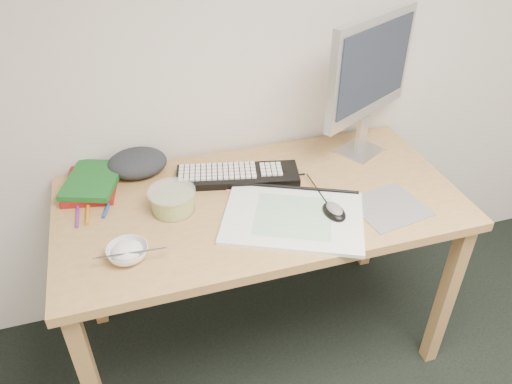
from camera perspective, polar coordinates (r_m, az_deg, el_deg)
desk at (r=1.80m, az=0.42°, el=-2.90°), size 1.40×0.70×0.75m
mousepad at (r=1.76m, az=14.93°, el=-1.67°), size 0.26×0.25×0.00m
sketchpad at (r=1.66m, az=4.26°, el=-2.93°), size 0.55×0.49×0.01m
keyboard at (r=1.84m, az=-2.11°, el=1.90°), size 0.47×0.23×0.03m
monitor at (r=1.91m, az=12.96°, el=13.32°), size 0.42×0.25×0.54m
mouse at (r=1.67m, az=8.95°, el=-1.94°), size 0.08×0.11×0.04m
rice_bowl at (r=1.55m, az=-14.44°, el=-6.73°), size 0.13×0.13×0.04m
chopsticks at (r=1.51m, az=-14.04°, el=-6.78°), size 0.21×0.03×0.02m
fruit_tub at (r=1.70m, az=-9.52°, el=-0.92°), size 0.17×0.17×0.08m
book_red at (r=1.89m, az=-18.32°, el=0.76°), size 0.21×0.26×0.02m
book_green at (r=1.87m, az=-18.16°, el=1.31°), size 0.25×0.29×0.02m
cloth_lump at (r=1.92m, az=-13.41°, el=3.25°), size 0.20×0.18×0.08m
pencil_pink at (r=1.78m, az=-0.74°, el=0.07°), size 0.16×0.07×0.01m
pencil_tan at (r=1.81m, az=2.06°, el=0.85°), size 0.13×0.16×0.01m
pencil_black at (r=1.86m, az=2.76°, el=1.77°), size 0.19×0.03×0.01m
marker_blue at (r=1.78m, az=-16.60°, el=-1.57°), size 0.05×0.12×0.01m
marker_orange at (r=1.77m, az=-18.68°, el=-2.16°), size 0.02×0.13×0.01m
marker_purple at (r=1.76m, az=-19.74°, el=-2.64°), size 0.02×0.11×0.01m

